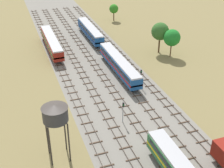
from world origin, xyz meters
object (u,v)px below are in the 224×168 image
object	(u,v)px
passenger_coach_centre_mid	(119,64)
diesel_railcar_centre_far	(90,31)
passenger_coach_far_left_midfar	(52,42)
signal_post_near	(123,110)
signal_post_nearest	(141,76)
water_tower	(55,114)

from	to	relation	value
passenger_coach_centre_mid	diesel_railcar_centre_far	world-z (taller)	same
passenger_coach_far_left_midfar	signal_post_near	bearing A→B (deg)	-80.56
passenger_coach_centre_mid	signal_post_nearest	xyz separation A→B (m)	(2.20, -8.09, 0.30)
diesel_railcar_centre_far	signal_post_near	size ratio (longest dim) A/B	4.49
passenger_coach_centre_mid	signal_post_nearest	world-z (taller)	signal_post_nearest
water_tower	diesel_railcar_centre_far	bearing A→B (deg)	68.59
signal_post_nearest	passenger_coach_centre_mid	bearing A→B (deg)	105.21
passenger_coach_far_left_midfar	signal_post_nearest	world-z (taller)	signal_post_nearest
water_tower	passenger_coach_far_left_midfar	bearing A→B (deg)	81.60
passenger_coach_far_left_midfar	signal_post_nearest	size ratio (longest dim) A/B	4.87
passenger_coach_centre_mid	passenger_coach_far_left_midfar	world-z (taller)	same
passenger_coach_centre_mid	diesel_railcar_centre_far	distance (m)	25.74
water_tower	passenger_coach_centre_mid	bearing A→B (deg)	51.43
water_tower	signal_post_near	distance (m)	15.41
signal_post_nearest	passenger_coach_far_left_midfar	bearing A→B (deg)	118.56
water_tower	signal_post_nearest	bearing A→B (deg)	37.31
diesel_railcar_centre_far	signal_post_nearest	size ratio (longest dim) A/B	4.54
diesel_railcar_centre_far	signal_post_nearest	world-z (taller)	signal_post_nearest
water_tower	signal_post_near	bearing A→B (deg)	22.19
passenger_coach_far_left_midfar	diesel_railcar_centre_far	size ratio (longest dim) A/B	1.07
passenger_coach_centre_mid	water_tower	distance (m)	32.42
passenger_coach_far_left_midfar	water_tower	xyz separation A→B (m)	(-6.66, -45.10, 6.03)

